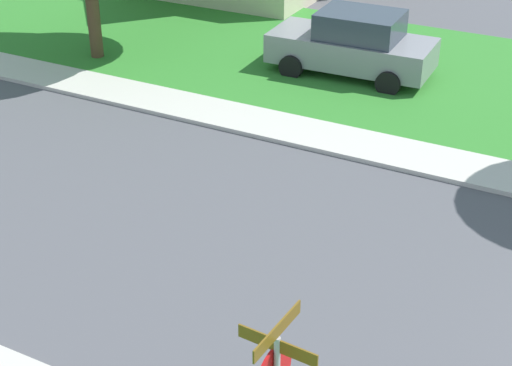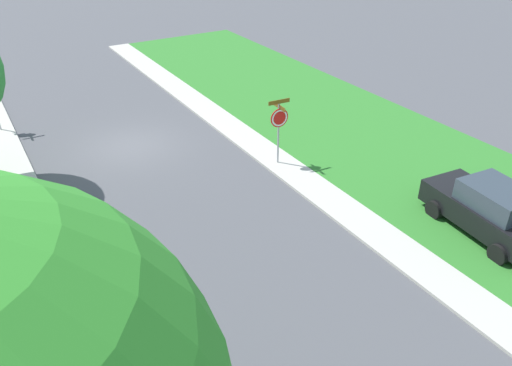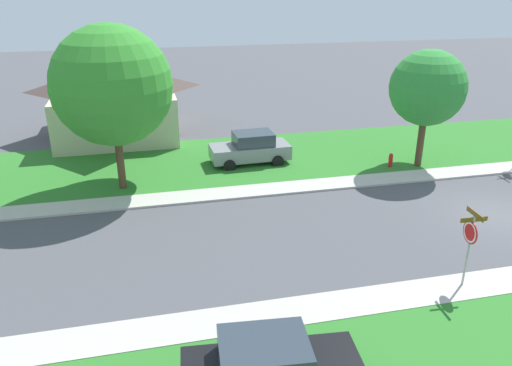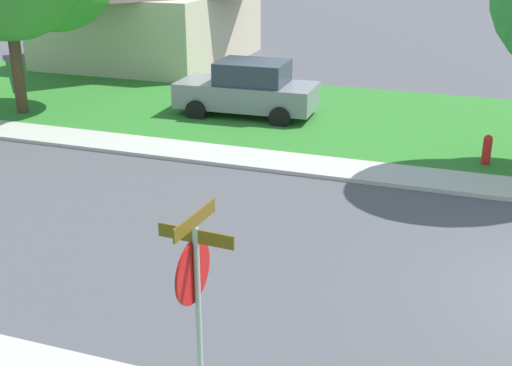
% 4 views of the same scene
% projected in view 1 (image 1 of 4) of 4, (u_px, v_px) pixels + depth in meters
% --- Properties ---
extents(sidewalk_east, '(1.40, 56.00, 0.10)m').
position_uv_depth(sidewalk_east, '(177.00, 104.00, 19.19)').
color(sidewalk_east, '#B7B2A8').
rests_on(sidewalk_east, ground).
extents(lawn_east, '(8.00, 56.00, 0.08)m').
position_uv_depth(lawn_east, '(264.00, 47.00, 22.82)').
color(lawn_east, '#2D7528').
rests_on(lawn_east, ground).
extents(car_grey_driveway_right, '(2.15, 4.36, 1.76)m').
position_uv_depth(car_grey_driveway_right, '(353.00, 44.00, 20.58)').
color(car_grey_driveway_right, gray).
rests_on(car_grey_driveway_right, ground).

